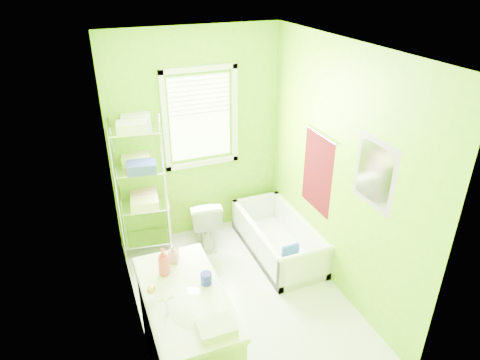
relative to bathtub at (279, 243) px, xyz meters
name	(u,v)px	position (x,y,z in m)	size (l,w,h in m)	color
ground	(241,298)	(-0.72, -0.58, -0.14)	(2.90, 2.90, 0.00)	silver
room_envelope	(241,168)	(-0.72, -0.58, 1.40)	(2.14, 2.94, 2.62)	#6BAF08
window	(200,113)	(-0.67, 0.85, 1.47)	(0.92, 0.05, 1.22)	white
door	(155,322)	(-1.76, -1.57, 0.86)	(0.09, 0.80, 2.00)	white
right_wall_decor	(338,172)	(0.31, -0.59, 1.18)	(0.04, 1.48, 1.17)	#49080B
bathtub	(279,243)	(0.00, 0.00, 0.00)	(0.66, 1.41, 0.46)	white
toilet	(204,220)	(-0.77, 0.55, 0.19)	(0.37, 0.65, 0.66)	white
vanity	(188,334)	(-1.48, -1.28, 0.33)	(0.62, 1.20, 1.16)	silver
wire_shelf_unit	(142,173)	(-1.45, 0.67, 0.90)	(0.62, 0.50, 1.71)	silver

